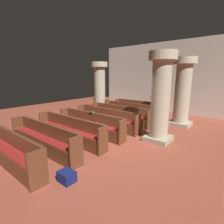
% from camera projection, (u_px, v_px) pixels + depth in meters
% --- Properties ---
extents(ground_plane, '(19.20, 19.20, 0.00)m').
position_uv_depth(ground_plane, '(109.00, 137.00, 6.77)').
color(ground_plane, '#9E4733').
extents(back_wall, '(10.00, 0.16, 4.50)m').
position_uv_depth(back_wall, '(169.00, 78.00, 10.92)').
color(back_wall, silver).
rests_on(back_wall, ground).
extents(pew_row_0, '(3.44, 0.47, 0.88)m').
position_uv_depth(pew_row_0, '(140.00, 108.00, 10.22)').
color(pew_row_0, brown).
rests_on(pew_row_0, ground).
extents(pew_row_1, '(3.44, 0.46, 0.88)m').
position_uv_depth(pew_row_1, '(130.00, 111.00, 9.42)').
color(pew_row_1, brown).
rests_on(pew_row_1, ground).
extents(pew_row_2, '(3.44, 0.46, 0.88)m').
position_uv_depth(pew_row_2, '(119.00, 114.00, 8.63)').
color(pew_row_2, brown).
rests_on(pew_row_2, ground).
extents(pew_row_3, '(3.44, 0.47, 0.88)m').
position_uv_depth(pew_row_3, '(106.00, 118.00, 7.83)').
color(pew_row_3, brown).
rests_on(pew_row_3, ground).
extents(pew_row_4, '(3.44, 0.46, 0.88)m').
position_uv_depth(pew_row_4, '(90.00, 123.00, 7.03)').
color(pew_row_4, brown).
rests_on(pew_row_4, ground).
extents(pew_row_5, '(3.44, 0.47, 0.88)m').
position_uv_depth(pew_row_5, '(69.00, 129.00, 6.24)').
color(pew_row_5, brown).
rests_on(pew_row_5, ground).
extents(pew_row_6, '(3.44, 0.46, 0.88)m').
position_uv_depth(pew_row_6, '(43.00, 137.00, 5.44)').
color(pew_row_6, brown).
rests_on(pew_row_6, ground).
extents(pew_row_7, '(3.44, 0.46, 0.88)m').
position_uv_depth(pew_row_7, '(7.00, 147.00, 4.64)').
color(pew_row_7, brown).
rests_on(pew_row_7, ground).
extents(pillar_aisle_side, '(1.03, 1.03, 3.22)m').
position_uv_depth(pillar_aisle_side, '(183.00, 91.00, 7.98)').
color(pillar_aisle_side, tan).
rests_on(pillar_aisle_side, ground).
extents(pillar_far_side, '(1.03, 1.03, 3.22)m').
position_uv_depth(pillar_far_side, '(100.00, 87.00, 10.86)').
color(pillar_far_side, tan).
rests_on(pillar_far_side, ground).
extents(pillar_aisle_rear, '(0.97, 0.97, 3.22)m').
position_uv_depth(pillar_aisle_rear, '(161.00, 96.00, 6.02)').
color(pillar_aisle_rear, tan).
rests_on(pillar_aisle_rear, ground).
extents(lectern, '(0.48, 0.45, 1.08)m').
position_uv_depth(lectern, '(154.00, 106.00, 10.92)').
color(lectern, '#562B1A').
rests_on(lectern, ground).
extents(hymn_book, '(0.15, 0.20, 0.03)m').
position_uv_depth(hymn_book, '(92.00, 112.00, 7.11)').
color(hymn_book, '#194723').
rests_on(hymn_book, pew_row_4).
extents(kneeler_box_navy, '(0.38, 0.30, 0.26)m').
position_uv_depth(kneeler_box_navy, '(67.00, 176.00, 3.89)').
color(kneeler_box_navy, navy).
rests_on(kneeler_box_navy, ground).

